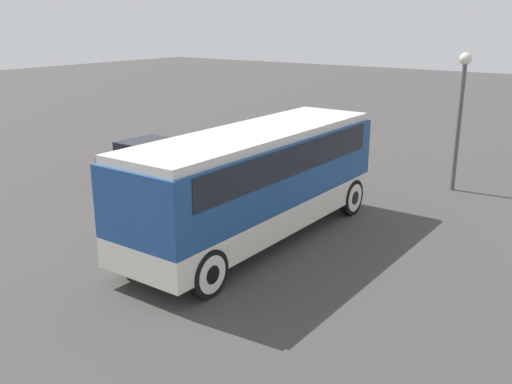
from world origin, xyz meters
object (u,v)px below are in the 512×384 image
Objects in this scene: parked_car_near at (196,169)px; lamp_post at (461,100)px; parked_car_mid at (149,155)px; tour_bus at (258,174)px.

parked_car_near is 10.20m from lamp_post.
parked_car_near is 0.97× the size of parked_car_mid.
tour_bus is 9.07m from lamp_post.
lamp_post reaches higher than parked_car_mid.
parked_car_mid is at bearing 112.49° from lamp_post.
lamp_post is (8.43, -3.03, 1.41)m from tour_bus.
parked_car_mid is 12.64m from lamp_post.
lamp_post reaches higher than tour_bus.
lamp_post reaches higher than parked_car_near.
parked_car_near is at bearing 122.07° from lamp_post.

